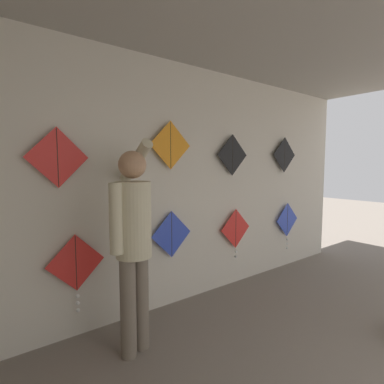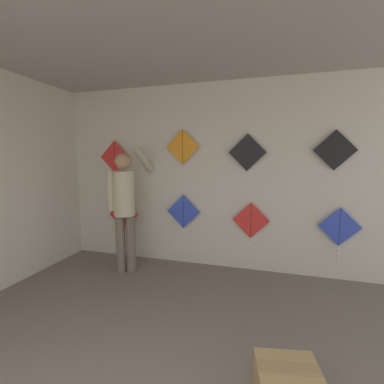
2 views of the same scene
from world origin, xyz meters
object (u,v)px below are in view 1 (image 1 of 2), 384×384
shopkeeper (133,234)px  kite_6 (232,155)px  kite_1 (172,234)px  kite_3 (287,222)px  kite_0 (76,267)px  kite_2 (236,230)px  kite_5 (170,145)px  kite_4 (57,157)px  kite_7 (284,155)px

shopkeeper → kite_6: size_ratio=3.51×
kite_1 → kite_3: 2.22m
shopkeeper → kite_0: size_ratio=2.53×
kite_2 → kite_5: kite_5 is taller
kite_1 → kite_2: size_ratio=0.80×
kite_6 → kite_5: bearing=180.0°
kite_2 → kite_3: 1.17m
kite_1 → kite_6: bearing=0.0°
shopkeeper → kite_3: shopkeeper is taller
shopkeeper → kite_0: shopkeeper is taller
kite_0 → kite_5: 1.57m
kite_3 → kite_4: size_ratio=1.39×
kite_0 → kite_1: kite_1 is taller
kite_4 → kite_2: bearing=-0.0°
kite_0 → kite_4: 1.02m
kite_1 → shopkeeper: bearing=-145.5°
kite_5 → kite_6: kite_5 is taller
kite_5 → kite_7: 2.10m
kite_0 → kite_1: size_ratio=1.39×
kite_1 → kite_2: bearing=-0.0°
kite_2 → kite_6: 1.02m
kite_0 → kite_4: (-0.12, 0.00, 1.01)m
kite_3 → kite_7: bearing=179.5°
kite_0 → kite_2: bearing=0.0°
kite_2 → kite_5: (-1.05, 0.00, 1.11)m
kite_0 → kite_2: 2.11m
kite_0 → kite_1: bearing=0.1°
kite_2 → kite_7: size_ratio=1.26×
kite_0 → kite_3: (3.28, 0.00, 0.03)m
kite_2 → kite_4: (-2.23, 0.00, 0.95)m
kite_2 → kite_6: kite_6 is taller
kite_4 → kite_7: size_ratio=1.00×
shopkeeper → kite_3: 3.01m
kite_2 → kite_3: size_ratio=0.91×
shopkeeper → kite_1: (0.73, 0.50, -0.21)m
kite_5 → kite_7: (2.10, 0.00, -0.07)m
kite_6 → kite_7: size_ratio=1.00×
kite_3 → kite_6: size_ratio=1.39×
shopkeeper → kite_7: size_ratio=3.51×
kite_3 → kite_5: kite_5 is taller
kite_2 → kite_4: size_ratio=1.26×
kite_0 → kite_5: bearing=0.1°
kite_7 → shopkeeper: bearing=-169.9°
kite_4 → kite_6: (2.16, 0.00, 0.06)m
kite_1 → kite_5: 1.01m
shopkeeper → kite_4: kite_4 is taller
kite_0 → kite_3: size_ratio=1.00×
kite_1 → kite_7: kite_7 is taller
shopkeeper → kite_6: bearing=-0.2°
kite_2 → kite_6: (-0.08, 0.00, 1.02)m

